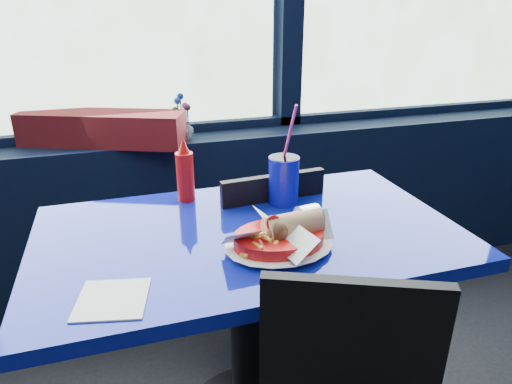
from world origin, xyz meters
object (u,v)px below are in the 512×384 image
(flower_vase, at_px, (183,126))
(ketchup_bottle, at_px, (185,173))
(soda_cup, at_px, (284,179))
(near_table, at_px, (249,283))
(chair_near_back, at_px, (265,254))
(planter_box, at_px, (102,128))
(food_basket, at_px, (281,237))

(flower_vase, bearing_deg, ketchup_bottle, -97.95)
(flower_vase, distance_m, soda_cup, 0.70)
(near_table, distance_m, chair_near_back, 0.34)
(near_table, height_order, planter_box, planter_box)
(planter_box, distance_m, flower_vase, 0.33)
(near_table, xyz_separation_m, planter_box, (-0.39, 0.85, 0.30))
(chair_near_back, xyz_separation_m, food_basket, (-0.10, -0.42, 0.30))
(food_basket, height_order, soda_cup, soda_cup)
(flower_vase, xyz_separation_m, soda_cup, (0.22, -0.66, -0.03))
(chair_near_back, xyz_separation_m, soda_cup, (0.02, -0.14, 0.35))
(ketchup_bottle, bearing_deg, soda_cup, -21.59)
(near_table, distance_m, food_basket, 0.26)
(near_table, xyz_separation_m, flower_vase, (-0.06, 0.82, 0.29))
(near_table, height_order, food_basket, food_basket)
(planter_box, relative_size, ketchup_bottle, 3.18)
(chair_near_back, bearing_deg, soda_cup, 91.98)
(chair_near_back, bearing_deg, ketchup_bottle, -0.37)
(chair_near_back, distance_m, food_basket, 0.52)
(food_basket, bearing_deg, flower_vase, 114.78)
(chair_near_back, xyz_separation_m, ketchup_bottle, (-0.28, -0.02, 0.36))
(near_table, xyz_separation_m, food_basket, (0.05, -0.13, 0.22))
(near_table, relative_size, food_basket, 3.89)
(soda_cup, bearing_deg, flower_vase, 108.53)
(chair_near_back, bearing_deg, near_table, 58.89)
(planter_box, height_order, food_basket, planter_box)
(ketchup_bottle, bearing_deg, food_basket, -64.75)
(food_basket, bearing_deg, chair_near_back, 95.14)
(food_basket, relative_size, ketchup_bottle, 1.44)
(flower_vase, bearing_deg, chair_near_back, -68.50)
(chair_near_back, height_order, food_basket, food_basket)
(near_table, bearing_deg, food_basket, -67.97)
(chair_near_back, distance_m, flower_vase, 0.68)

